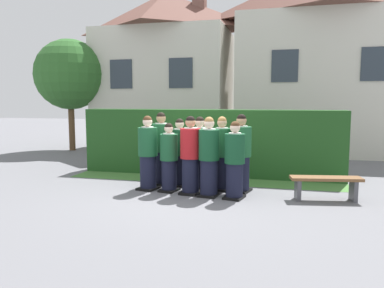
{
  "coord_description": "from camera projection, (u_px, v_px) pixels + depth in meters",
  "views": [
    {
      "loc": [
        2.06,
        -7.79,
        2.01
      ],
      "look_at": [
        0.0,
        0.29,
        1.05
      ],
      "focal_mm": 35.44,
      "sensor_mm": 36.0,
      "label": 1
    }
  ],
  "objects": [
    {
      "name": "student_front_row_0",
      "position": [
        148.0,
        155.0,
        8.53
      ],
      "size": [
        0.49,
        0.57,
        1.68
      ],
      "color": "black",
      "rests_on": "ground"
    },
    {
      "name": "ground_plane",
      "position": [
        189.0,
        193.0,
        8.23
      ],
      "size": [
        60.0,
        60.0,
        0.0
      ],
      "primitive_type": "plane",
      "color": "slate"
    },
    {
      "name": "hedge",
      "position": [
        209.0,
        142.0,
        10.25
      ],
      "size": [
        7.0,
        0.7,
        1.77
      ],
      "color": "#214C1E",
      "rests_on": "ground"
    },
    {
      "name": "wooden_bench",
      "position": [
        326.0,
        183.0,
        7.63
      ],
      "size": [
        1.44,
        0.6,
        0.48
      ],
      "color": "brown",
      "rests_on": "ground"
    },
    {
      "name": "school_building_annex",
      "position": [
        325.0,
        58.0,
        14.34
      ],
      "size": [
        6.78,
        3.74,
        7.07
      ],
      "color": "beige",
      "rests_on": "ground"
    },
    {
      "name": "oak_tree_left",
      "position": [
        70.0,
        75.0,
        15.08
      ],
      "size": [
        2.78,
        2.78,
        4.43
      ],
      "color": "brown",
      "rests_on": "ground"
    },
    {
      "name": "student_rear_row_0",
      "position": [
        161.0,
        150.0,
        9.05
      ],
      "size": [
        0.46,
        0.54,
        1.74
      ],
      "color": "black",
      "rests_on": "ground"
    },
    {
      "name": "school_building_main",
      "position": [
        166.0,
        70.0,
        16.01
      ],
      "size": [
        5.61,
        3.96,
        6.46
      ],
      "color": "beige",
      "rests_on": "ground"
    },
    {
      "name": "student_front_row_4",
      "position": [
        235.0,
        162.0,
        7.73
      ],
      "size": [
        0.46,
        0.54,
        1.6
      ],
      "color": "black",
      "rests_on": "ground"
    },
    {
      "name": "student_rear_row_4",
      "position": [
        241.0,
        155.0,
        8.3
      ],
      "size": [
        0.5,
        0.57,
        1.72
      ],
      "color": "black",
      "rests_on": "ground"
    },
    {
      "name": "student_rear_row_2",
      "position": [
        200.0,
        154.0,
        8.68
      ],
      "size": [
        0.43,
        0.51,
        1.65
      ],
      "color": "black",
      "rests_on": "ground"
    },
    {
      "name": "student_rear_row_1",
      "position": [
        180.0,
        154.0,
        8.91
      ],
      "size": [
        0.45,
        0.54,
        1.59
      ],
      "color": "black",
      "rests_on": "ground"
    },
    {
      "name": "student_rear_row_3",
      "position": [
        222.0,
        155.0,
        8.48
      ],
      "size": [
        0.44,
        0.52,
        1.66
      ],
      "color": "black",
      "rests_on": "ground"
    },
    {
      "name": "lawn_strip",
      "position": [
        203.0,
        180.0,
        9.58
      ],
      "size": [
        7.0,
        0.9,
        0.01
      ],
      "primitive_type": "cube",
      "color": "#477A38",
      "rests_on": "ground"
    },
    {
      "name": "student_in_red_blazer",
      "position": [
        191.0,
        157.0,
        8.14
      ],
      "size": [
        0.44,
        0.55,
        1.69
      ],
      "color": "black",
      "rests_on": "ground"
    },
    {
      "name": "student_front_row_3",
      "position": [
        209.0,
        159.0,
        7.93
      ],
      "size": [
        0.44,
        0.55,
        1.67
      ],
      "color": "black",
      "rests_on": "ground"
    },
    {
      "name": "student_front_row_1",
      "position": [
        169.0,
        159.0,
        8.36
      ],
      "size": [
        0.44,
        0.5,
        1.52
      ],
      "color": "black",
      "rests_on": "ground"
    }
  ]
}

